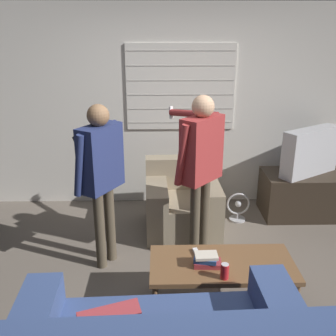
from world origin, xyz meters
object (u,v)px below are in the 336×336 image
at_px(coffee_table, 222,267).
at_px(tv, 310,152).
at_px(floor_fan, 238,208).
at_px(soda_can, 225,271).
at_px(spare_remote, 197,253).
at_px(person_left_standing, 100,167).
at_px(book_stack, 207,260).
at_px(person_right_standing, 200,157).
at_px(armchair_beige, 182,203).

relative_size(coffee_table, tv, 1.49).
height_order(tv, floor_fan, tv).
distance_m(soda_can, spare_remote, 0.39).
bearing_deg(person_left_standing, soda_can, -99.99).
distance_m(coffee_table, spare_remote, 0.24).
distance_m(person_left_standing, soda_can, 1.49).
relative_size(person_left_standing, book_stack, 7.02).
height_order(book_stack, spare_remote, book_stack).
height_order(person_left_standing, soda_can, person_left_standing).
height_order(coffee_table, person_left_standing, person_left_standing).
distance_m(person_right_standing, floor_fan, 1.31).
bearing_deg(spare_remote, tv, 36.16).
bearing_deg(floor_fan, coffee_table, -105.77).
bearing_deg(soda_can, book_stack, 124.96).
relative_size(book_stack, spare_remote, 1.72).
distance_m(coffee_table, person_left_standing, 1.43).
relative_size(coffee_table, floor_fan, 3.29).
bearing_deg(person_right_standing, tv, -15.64).
bearing_deg(book_stack, floor_fan, 70.26).
relative_size(armchair_beige, soda_can, 6.91).
relative_size(tv, floor_fan, 2.21).
height_order(armchair_beige, tv, tv).
distance_m(coffee_table, person_right_standing, 1.08).
bearing_deg(spare_remote, person_right_standing, 72.43).
height_order(armchair_beige, coffee_table, armchair_beige).
height_order(armchair_beige, floor_fan, armchair_beige).
bearing_deg(person_left_standing, book_stack, -97.66).
bearing_deg(spare_remote, person_left_standing, 135.20).
bearing_deg(soda_can, person_left_standing, 138.49).
height_order(person_left_standing, person_right_standing, person_right_standing).
bearing_deg(soda_can, floor_fan, 75.48).
xyz_separation_m(soda_can, floor_fan, (0.47, 1.81, -0.35)).
height_order(coffee_table, soda_can, soda_can).
distance_m(coffee_table, book_stack, 0.17).
bearing_deg(coffee_table, person_right_standing, 97.60).
distance_m(spare_remote, floor_fan, 1.64).
xyz_separation_m(coffee_table, soda_can, (-0.02, -0.21, 0.10)).
bearing_deg(tv, spare_remote, 14.87).
bearing_deg(spare_remote, soda_can, -72.23).
bearing_deg(coffee_table, armchair_beige, 99.82).
height_order(tv, soda_can, tv).
height_order(person_left_standing, book_stack, person_left_standing).
distance_m(book_stack, soda_can, 0.21).
height_order(armchair_beige, spare_remote, armchair_beige).
relative_size(person_left_standing, spare_remote, 12.07).
distance_m(soda_can, floor_fan, 1.90).
height_order(soda_can, spare_remote, soda_can).
xyz_separation_m(armchair_beige, floor_fan, (0.70, 0.16, -0.15)).
height_order(person_right_standing, soda_can, person_right_standing).
height_order(coffee_table, spare_remote, spare_remote).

